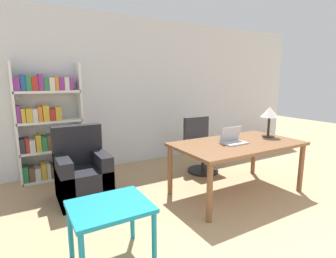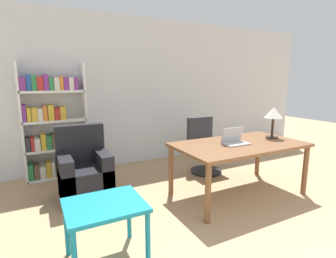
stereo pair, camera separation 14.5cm
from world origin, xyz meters
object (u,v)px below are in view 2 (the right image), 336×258
object	(u,v)px
bookshelf	(52,128)
office_chair	(204,148)
desk	(239,149)
table_lamp	(273,114)
laptop	(235,140)
side_table_blue	(105,212)
armchair	(84,174)

from	to	relation	value
bookshelf	office_chair	bearing A→B (deg)	-20.68
desk	table_lamp	size ratio (longest dim) A/B	3.89
desk	bookshelf	world-z (taller)	bookshelf
laptop	bookshelf	bearing A→B (deg)	138.66
office_chair	side_table_blue	size ratio (longest dim) A/B	1.42
office_chair	armchair	bearing A→B (deg)	-177.58
desk	armchair	bearing A→B (deg)	154.77
office_chair	armchair	world-z (taller)	armchair
laptop	table_lamp	distance (m)	0.82
laptop	side_table_blue	xyz separation A→B (m)	(-1.89, -0.53, -0.32)
desk	office_chair	xyz separation A→B (m)	(0.12, 0.98, -0.23)
side_table_blue	laptop	bearing A→B (deg)	15.61
laptop	desk	bearing A→B (deg)	1.45
laptop	bookshelf	world-z (taller)	bookshelf
side_table_blue	bookshelf	bearing A→B (deg)	95.59
laptop	armchair	bearing A→B (deg)	153.63
laptop	table_lamp	world-z (taller)	table_lamp
office_chair	side_table_blue	world-z (taller)	office_chair
desk	office_chair	world-z (taller)	office_chair
desk	table_lamp	xyz separation A→B (m)	(0.67, 0.05, 0.43)
desk	laptop	distance (m)	0.16
laptop	armchair	size ratio (longest dim) A/B	0.36
office_chair	table_lamp	bearing A→B (deg)	-59.77
office_chair	bookshelf	xyz separation A→B (m)	(-2.34, 0.88, 0.41)
office_chair	armchair	size ratio (longest dim) A/B	0.97
bookshelf	table_lamp	bearing A→B (deg)	-32.27
desk	armchair	size ratio (longest dim) A/B	1.82
desk	office_chair	bearing A→B (deg)	82.79
desk	table_lamp	bearing A→B (deg)	3.86
laptop	side_table_blue	bearing A→B (deg)	-164.39
side_table_blue	armchair	size ratio (longest dim) A/B	0.68
desk	side_table_blue	world-z (taller)	desk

